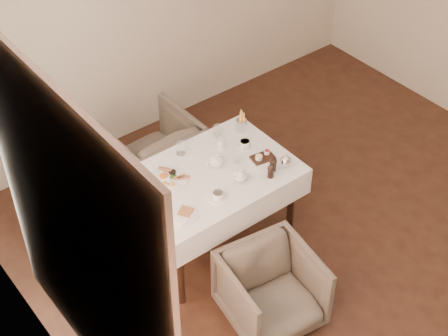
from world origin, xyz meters
name	(u,v)px	position (x,y,z in m)	size (l,w,h in m)	color
room	(80,250)	(-2.22, 0.00, 1.60)	(5.00, 5.00, 5.00)	black
table	(211,185)	(-0.78, 0.83, 0.64)	(1.28, 0.88, 0.75)	black
armchair_near	(271,291)	(-0.89, -0.02, 0.30)	(0.63, 0.65, 0.59)	#50473B
armchair_far	(153,154)	(-0.73, 1.73, 0.34)	(0.72, 0.75, 0.68)	#50473B
breakfast_plate	(169,178)	(-1.06, 0.97, 0.77)	(0.30, 0.30, 0.04)	white
side_plate	(185,215)	(-1.19, 0.58, 0.76)	(0.21, 0.20, 0.02)	white
teapot_centre	(217,160)	(-0.69, 0.87, 0.82)	(0.16, 0.12, 0.12)	white
teapot_front	(240,175)	(-0.65, 0.63, 0.81)	(0.15, 0.12, 0.12)	white
creamer	(221,143)	(-0.52, 1.03, 0.80)	(0.07, 0.07, 0.08)	white
teacup_near	(218,196)	(-0.90, 0.58, 0.78)	(0.13, 0.13, 0.06)	white
teacup_far	(245,145)	(-0.38, 0.92, 0.78)	(0.13, 0.13, 0.06)	white
glass_left	(181,148)	(-0.82, 1.17, 0.81)	(0.07, 0.07, 0.10)	silver
glass_mid	(238,157)	(-0.53, 0.82, 0.80)	(0.06, 0.06, 0.09)	silver
glass_right	(217,131)	(-0.46, 1.17, 0.80)	(0.07, 0.07, 0.10)	silver
condiment_board	(262,157)	(-0.36, 0.73, 0.77)	(0.19, 0.15, 0.05)	black
pepper_mill_left	(271,171)	(-0.45, 0.53, 0.81)	(0.06, 0.06, 0.11)	black
pepper_mill_right	(273,164)	(-0.39, 0.57, 0.81)	(0.06, 0.06, 0.12)	black
silver_pot	(286,160)	(-0.28, 0.55, 0.81)	(0.11, 0.09, 0.11)	white
fries_cup	(241,122)	(-0.26, 1.11, 0.83)	(0.09, 0.09, 0.18)	silver
cutlery_fork	(148,193)	(-1.27, 0.94, 0.76)	(0.02, 0.20, 0.00)	silver
cutlery_knife	(155,204)	(-1.29, 0.82, 0.76)	(0.02, 0.21, 0.00)	silver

